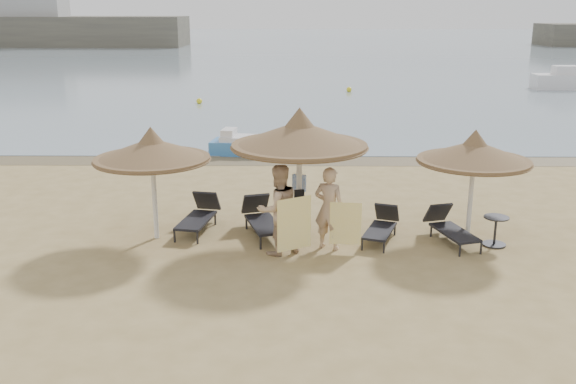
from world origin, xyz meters
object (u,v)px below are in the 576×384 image
lounger_near_right (382,225)px  palapa_center (299,135)px  palapa_left (152,150)px  lounger_far_left (199,215)px  person_right (329,202)px  pedal_boat (238,145)px  side_table (495,232)px  person_left (278,203)px  lounger_near_left (262,218)px  lounger_far_right (450,227)px  palapa_right (474,152)px

lounger_near_right → palapa_center: bearing=-160.0°
palapa_left → lounger_far_left: bearing=34.2°
lounger_far_left → palapa_center: bearing=-4.9°
person_right → pedal_boat: bearing=-49.4°
side_table → person_right: person_right is taller
lounger_far_left → lounger_near_right: size_ratio=1.11×
person_left → person_right: bearing=168.5°
person_left → person_right: (1.12, 0.31, -0.07)m
lounger_near_left → lounger_near_right: lounger_near_left is taller
lounger_near_left → palapa_center: bearing=-39.3°
palapa_left → pedal_boat: palapa_left is taller
lounger_far_left → lounger_near_left: 1.57m
palapa_left → palapa_center: size_ratio=0.86×
palapa_left → lounger_far_right: bearing=-1.2°
palapa_right → lounger_near_right: bearing=-176.8°
lounger_near_right → side_table: lounger_near_right is taller
palapa_right → lounger_near_right: (-2.05, -0.12, -1.73)m
palapa_right → lounger_near_right: palapa_right is taller
person_right → palapa_left: bearing=15.1°
side_table → palapa_center: bearing=175.1°
palapa_center → person_right: bearing=-42.7°
palapa_center → palapa_right: 4.02m
lounger_near_left → person_left: bearing=-88.4°
lounger_far_left → lounger_far_right: lounger_far_left is taller
lounger_near_right → lounger_far_right: size_ratio=0.95×
lounger_far_right → person_right: person_right is taller
lounger_far_left → pedal_boat: bearing=98.6°
palapa_center → pedal_boat: size_ratio=1.46×
lounger_near_right → pedal_boat: (-4.14, 9.06, 0.01)m
palapa_center → lounger_far_left: (-2.44, 0.66, -2.10)m
palapa_left → palapa_right: size_ratio=1.03×
person_left → person_right: 1.17m
palapa_center → lounger_far_left: palapa_center is taller
lounger_far_left → lounger_near_left: (1.54, -0.29, 0.01)m
side_table → person_right: bearing=-176.6°
side_table → person_left: size_ratio=0.29×
palapa_right → pedal_boat: 11.01m
pedal_boat → lounger_near_left: bearing=-73.1°
lounger_near_left → person_right: (1.56, -0.98, 0.72)m
person_right → pedal_boat: 10.13m
palapa_left → lounger_far_left: size_ratio=1.40×
person_right → lounger_near_right: bearing=-129.8°
lounger_far_right → pedal_boat: size_ratio=0.86×
lounger_near_right → person_left: size_ratio=0.74×
side_table → person_left: bearing=-173.8°
side_table → person_left: person_left is taller
person_right → palapa_center: bearing=-18.5°
lounger_near_right → person_right: (-1.28, -0.63, 0.77)m
palapa_left → palapa_right: palapa_left is taller
palapa_right → lounger_near_right: 2.69m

